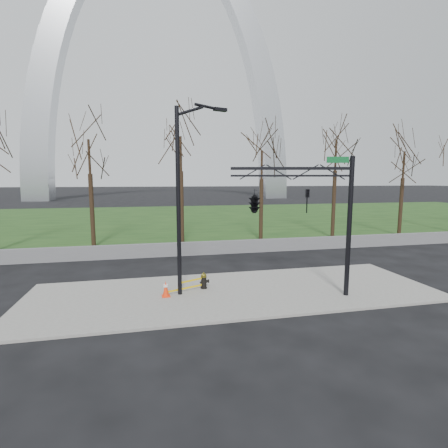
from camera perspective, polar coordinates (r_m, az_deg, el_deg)
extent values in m
plane|color=black|center=(15.25, 1.93, -11.72)|extent=(500.00, 500.00, 0.00)
cube|color=gray|center=(15.23, 1.93, -11.55)|extent=(18.00, 6.00, 0.10)
cube|color=#1A3C15|center=(44.37, -7.73, 1.00)|extent=(120.00, 40.00, 0.06)
cube|color=#59595B|center=(22.70, -3.10, -4.11)|extent=(60.00, 0.30, 0.90)
cylinder|color=black|center=(15.59, -3.47, -10.80)|extent=(0.31, 0.31, 0.05)
cylinder|color=black|center=(15.52, -3.48, -9.95)|extent=(0.23, 0.23, 0.54)
cylinder|color=black|center=(15.56, -2.80, -9.73)|extent=(0.20, 0.16, 0.14)
cylinder|color=black|center=(15.48, -3.97, -9.93)|extent=(0.10, 0.10, 0.09)
cylinder|color=brown|center=(15.44, -3.49, -8.93)|extent=(0.27, 0.27, 0.05)
ellipsoid|color=brown|center=(15.42, -3.49, -8.74)|extent=(0.25, 0.25, 0.19)
cylinder|color=brown|center=(15.39, -3.49, -8.35)|extent=(0.05, 0.05, 0.07)
cube|color=#F6320C|center=(14.76, -9.89, -12.01)|extent=(0.36, 0.36, 0.04)
cone|color=#F6320C|center=(14.65, -9.92, -10.76)|extent=(0.27, 0.27, 0.64)
cylinder|color=white|center=(14.61, -9.93, -10.32)|extent=(0.20, 0.20, 0.10)
cylinder|color=black|center=(14.16, -7.80, 3.30)|extent=(0.18, 0.18, 8.00)
cylinder|color=black|center=(14.60, -5.96, 18.64)|extent=(1.25, 0.47, 0.56)
cylinder|color=black|center=(15.00, -2.80, 19.35)|extent=(1.19, 0.45, 0.22)
cube|color=black|center=(15.26, -0.66, 18.96)|extent=(0.64, 0.38, 0.14)
cylinder|color=black|center=(15.00, 20.58, -0.72)|extent=(0.20, 0.20, 6.00)
cube|color=black|center=(14.21, 11.40, 9.29)|extent=(4.89, 1.27, 0.12)
cube|color=black|center=(14.20, 11.37, 8.08)|extent=(4.88, 1.23, 0.08)
cube|color=#0C5926|center=(14.69, 18.86, 10.35)|extent=(0.89, 0.25, 0.25)
imported|color=black|center=(14.37, 14.01, 3.81)|extent=(0.21, 0.23, 1.00)
imported|color=black|center=(14.04, 5.21, 3.92)|extent=(1.08, 2.54, 1.00)
cube|color=#E0B40B|center=(15.12, -5.48, -9.56)|extent=(1.14, 0.56, 0.08)
cube|color=#E0B40B|center=(15.10, -6.59, -10.84)|extent=(1.75, 0.72, 0.08)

